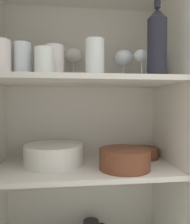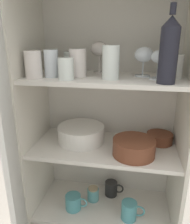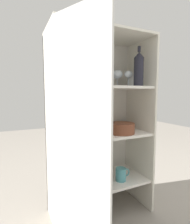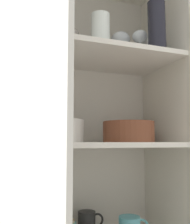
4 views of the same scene
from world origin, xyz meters
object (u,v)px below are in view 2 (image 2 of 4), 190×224
(wine_bottle, at_px, (169,50))
(plate_stack_white, at_px, (81,134))
(storage_jar, at_px, (93,194))
(mixing_bowl_large, at_px, (134,147))
(coffee_mug_primary, at_px, (112,188))
(serving_bowl_small, at_px, (160,137))

(wine_bottle, relative_size, plate_stack_white, 1.16)
(wine_bottle, xyz_separation_m, plate_stack_white, (-0.40, 0.16, -0.46))
(plate_stack_white, distance_m, storage_jar, 0.40)
(plate_stack_white, xyz_separation_m, mixing_bowl_large, (0.29, -0.10, -0.00))
(mixing_bowl_large, bearing_deg, wine_bottle, -28.10)
(plate_stack_white, xyz_separation_m, storage_jar, (0.07, -0.00, -0.40))
(coffee_mug_primary, bearing_deg, mixing_bowl_large, -54.61)
(coffee_mug_primary, bearing_deg, wine_bottle, -44.70)
(wine_bottle, bearing_deg, storage_jar, 154.25)
(wine_bottle, xyz_separation_m, storage_jar, (-0.34, 0.16, -0.86))
(serving_bowl_small, height_order, coffee_mug_primary, serving_bowl_small)
(mixing_bowl_large, relative_size, storage_jar, 2.48)
(wine_bottle, xyz_separation_m, mixing_bowl_large, (-0.11, 0.06, -0.46))
(wine_bottle, distance_m, mixing_bowl_large, 0.48)
(serving_bowl_small, bearing_deg, coffee_mug_primary, 179.53)
(wine_bottle, bearing_deg, plate_stack_white, 157.97)
(plate_stack_white, height_order, coffee_mug_primary, plate_stack_white)
(coffee_mug_primary, distance_m, storage_jar, 0.12)
(wine_bottle, distance_m, coffee_mug_primary, 0.91)
(plate_stack_white, height_order, storage_jar, plate_stack_white)
(mixing_bowl_large, bearing_deg, storage_jar, 155.43)
(plate_stack_white, bearing_deg, serving_bowl_small, 8.18)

